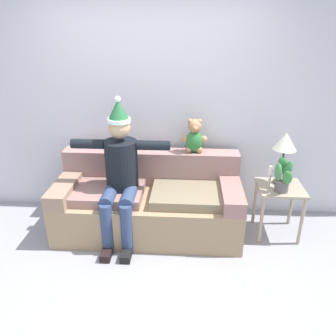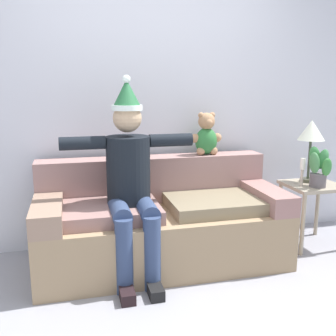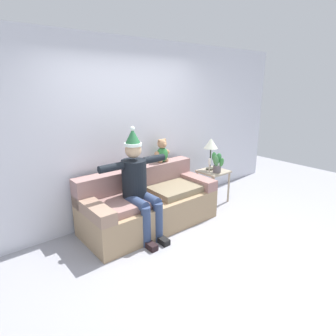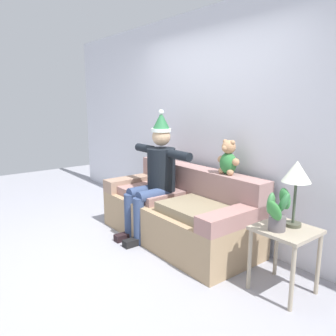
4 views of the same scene
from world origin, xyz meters
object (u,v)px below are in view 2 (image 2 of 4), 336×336
(teddy_bear, at_px, (206,136))
(candle_tall, at_px, (302,168))
(couch, at_px, (160,222))
(person_seated, at_px, (130,177))
(potted_plant, at_px, (319,168))
(table_lamp, at_px, (311,133))
(side_table, at_px, (312,195))

(teddy_bear, relative_size, candle_tall, 1.56)
(couch, distance_m, person_seated, 0.54)
(potted_plant, bearing_deg, table_lamp, 81.84)
(person_seated, bearing_deg, potted_plant, 1.51)
(couch, relative_size, teddy_bear, 5.23)
(couch, distance_m, teddy_bear, 0.88)
(person_seated, xyz_separation_m, side_table, (1.68, 0.14, -0.30))
(side_table, relative_size, table_lamp, 1.02)
(couch, height_order, candle_tall, couch)
(candle_tall, bearing_deg, side_table, 8.59)
(table_lamp, bearing_deg, person_seated, -172.11)
(person_seated, xyz_separation_m, table_lamp, (1.69, 0.23, 0.25))
(person_seated, height_order, table_lamp, person_seated)
(couch, height_order, table_lamp, table_lamp)
(teddy_bear, distance_m, candle_tall, 0.89)
(teddy_bear, distance_m, side_table, 1.11)
(side_table, distance_m, candle_tall, 0.29)
(side_table, xyz_separation_m, candle_tall, (-0.13, -0.02, 0.26))
(person_seated, distance_m, candle_tall, 1.56)
(table_lamp, xyz_separation_m, potted_plant, (-0.03, -0.19, -0.28))
(side_table, bearing_deg, person_seated, -175.12)
(side_table, xyz_separation_m, table_lamp, (0.00, 0.09, 0.55))
(candle_tall, bearing_deg, teddy_bear, 158.86)
(table_lamp, relative_size, candle_tall, 2.31)
(potted_plant, distance_m, candle_tall, 0.14)
(couch, bearing_deg, potted_plant, -4.92)
(couch, distance_m, side_table, 1.42)
(teddy_bear, xyz_separation_m, candle_tall, (0.79, -0.31, -0.27))
(table_lamp, relative_size, potted_plant, 1.58)
(teddy_bear, bearing_deg, candle_tall, -21.14)
(couch, relative_size, candle_tall, 8.13)
(person_seated, relative_size, teddy_bear, 4.00)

